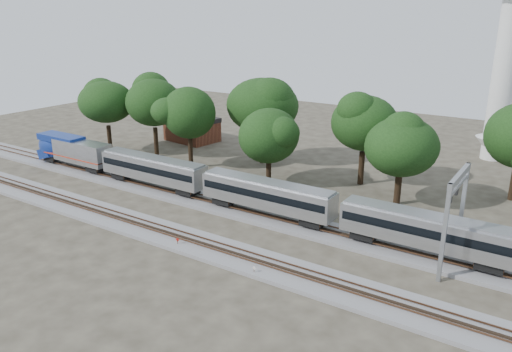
{
  "coord_description": "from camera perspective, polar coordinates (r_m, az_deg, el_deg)",
  "views": [
    {
      "loc": [
        33.67,
        -39.84,
        23.07
      ],
      "look_at": [
        4.29,
        5.0,
        5.38
      ],
      "focal_mm": 35.0,
      "sensor_mm": 36.0,
      "label": 1
    }
  ],
  "objects": [
    {
      "name": "tree_0",
      "position": [
        87.7,
        -16.76,
        8.1
      ],
      "size": [
        8.91,
        8.91,
        12.56
      ],
      "color": "black",
      "rests_on": "ground"
    },
    {
      "name": "signal_gantry",
      "position": [
        49.31,
        21.93,
        -2.42
      ],
      "size": [
        0.65,
        7.65,
        9.3
      ],
      "color": "gray",
      "rests_on": "ground"
    },
    {
      "name": "tree_5",
      "position": [
        69.52,
        12.28,
        5.91
      ],
      "size": [
        8.86,
        8.86,
        12.49
      ],
      "color": "black",
      "rests_on": "ground"
    },
    {
      "name": "track_far",
      "position": [
        61.3,
        -2.85,
        -3.66
      ],
      "size": [
        160.0,
        5.0,
        0.73
      ],
      "color": "slate",
      "rests_on": "ground"
    },
    {
      "name": "tree_4",
      "position": [
        68.3,
        1.48,
        4.61
      ],
      "size": [
        7.1,
        7.1,
        10.01
      ],
      "color": "black",
      "rests_on": "ground"
    },
    {
      "name": "tree_1",
      "position": [
        83.59,
        -11.63,
        8.21
      ],
      "size": [
        9.18,
        9.18,
        12.94
      ],
      "color": "black",
      "rests_on": "ground"
    },
    {
      "name": "train",
      "position": [
        57.49,
        1.37,
        -2.06
      ],
      "size": [
        87.01,
        3.0,
        4.42
      ],
      "color": "silver",
      "rests_on": "ground"
    },
    {
      "name": "tree_6",
      "position": [
        63.19,
        16.32,
        3.23
      ],
      "size": [
        7.62,
        7.62,
        10.75
      ],
      "color": "black",
      "rests_on": "ground"
    },
    {
      "name": "switch_stand_white",
      "position": [
        46.42,
        -0.22,
        -10.68
      ],
      "size": [
        0.3,
        0.06,
        0.94
      ],
      "rotation": [
        0.0,
        0.0,
        -0.06
      ],
      "color": "#512D19",
      "rests_on": "ground"
    },
    {
      "name": "ground",
      "position": [
        57.03,
        -6.41,
        -5.72
      ],
      "size": [
        160.0,
        160.0,
        0.0
      ],
      "primitive_type": "plane",
      "color": "#383328",
      "rests_on": "ground"
    },
    {
      "name": "switch_lever",
      "position": [
        50.65,
        -6.3,
        -8.76
      ],
      "size": [
        0.58,
        0.48,
        0.3
      ],
      "primitive_type": "cube",
      "rotation": [
        0.0,
        0.0,
        -0.43
      ],
      "color": "#512D19",
      "rests_on": "ground"
    },
    {
      "name": "switch_stand_red",
      "position": [
        52.21,
        -8.96,
        -7.41
      ],
      "size": [
        0.32,
        0.11,
        1.02
      ],
      "rotation": [
        0.0,
        0.0,
        0.26
      ],
      "color": "#512D19",
      "rests_on": "ground"
    },
    {
      "name": "tree_3",
      "position": [
        78.04,
        0.73,
        8.02
      ],
      "size": [
        9.36,
        9.36,
        13.2
      ],
      "color": "black",
      "rests_on": "ground"
    },
    {
      "name": "track_near",
      "position": [
        54.23,
        -9.11,
        -6.93
      ],
      "size": [
        160.0,
        5.0,
        0.73
      ],
      "color": "slate",
      "rests_on": "ground"
    },
    {
      "name": "brick_building",
      "position": [
        94.33,
        -7.32,
        5.35
      ],
      "size": [
        10.05,
        7.72,
        4.44
      ],
      "rotation": [
        0.0,
        0.0,
        -0.13
      ],
      "color": "brown",
      "rests_on": "ground"
    },
    {
      "name": "tree_2",
      "position": [
        76.18,
        -7.67,
        7.16
      ],
      "size": [
        8.77,
        8.77,
        12.36
      ],
      "color": "black",
      "rests_on": "ground"
    }
  ]
}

